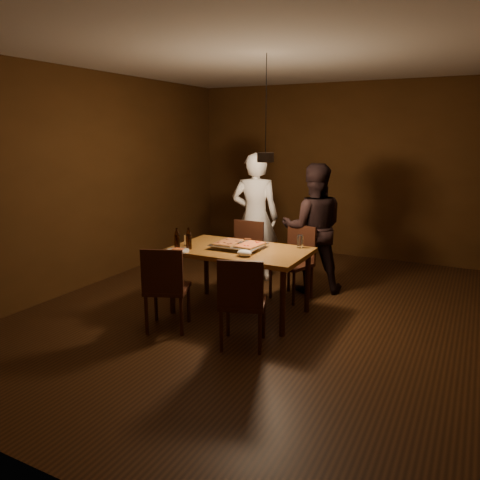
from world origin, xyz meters
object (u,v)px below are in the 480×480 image
at_px(pizza_tray, 239,246).
at_px(beer_bottle_a, 177,239).
at_px(pendant_lamp, 265,156).
at_px(chair_near_left, 165,281).
at_px(diner_white, 255,217).
at_px(dining_table, 240,255).
at_px(chair_far_left, 245,249).
at_px(beer_bottle_b, 189,238).
at_px(plate_slice, 178,250).
at_px(chair_near_right, 242,295).
at_px(diner_dark, 313,228).
at_px(chair_far_right, 296,255).

relative_size(pizza_tray, beer_bottle_a, 2.32).
relative_size(pizza_tray, pendant_lamp, 0.50).
relative_size(chair_near_left, diner_white, 0.31).
distance_m(dining_table, pendant_lamp, 1.12).
height_order(chair_far_left, beer_bottle_b, beer_bottle_b).
xyz_separation_m(dining_table, pizza_tray, (-0.03, 0.02, 0.10)).
distance_m(beer_bottle_a, plate_slice, 0.15).
bearing_deg(pizza_tray, chair_near_right, -64.91).
bearing_deg(beer_bottle_a, chair_near_left, -69.80).
distance_m(chair_near_left, beer_bottle_b, 0.64).
xyz_separation_m(pizza_tray, diner_white, (-0.38, 1.22, 0.10)).
distance_m(plate_slice, diner_white, 1.65).
height_order(plate_slice, diner_dark, diner_dark).
distance_m(chair_near_left, diner_white, 2.07).
relative_size(chair_far_right, pizza_tray, 0.95).
distance_m(pizza_tray, diner_dark, 1.22).
bearing_deg(beer_bottle_a, diner_dark, 53.60).
relative_size(beer_bottle_b, diner_dark, 0.15).
distance_m(chair_near_right, diner_white, 2.24).
bearing_deg(chair_near_left, beer_bottle_a, 88.17).
bearing_deg(plate_slice, beer_bottle_a, 128.43).
xyz_separation_m(beer_bottle_a, beer_bottle_b, (0.12, 0.05, 0.00)).
xyz_separation_m(chair_near_right, plate_slice, (-0.99, 0.41, 0.22)).
distance_m(chair_near_right, pendant_lamp, 1.57).
bearing_deg(plate_slice, chair_near_right, -22.42).
height_order(dining_table, plate_slice, plate_slice).
bearing_deg(pizza_tray, beer_bottle_b, -152.27).
bearing_deg(pizza_tray, pendant_lamp, 23.13).
bearing_deg(dining_table, pizza_tray, 143.22).
relative_size(chair_near_left, diner_dark, 0.33).
xyz_separation_m(beer_bottle_b, diner_dark, (0.96, 1.40, -0.05)).
distance_m(chair_far_left, beer_bottle_b, 1.10).
bearing_deg(diner_white, chair_far_right, 132.68).
height_order(dining_table, pendant_lamp, pendant_lamp).
xyz_separation_m(dining_table, chair_far_right, (0.37, 0.80, -0.14)).
distance_m(chair_far_left, diner_white, 0.59).
xyz_separation_m(chair_far_right, beer_bottle_b, (-0.86, -1.07, 0.33)).
distance_m(chair_far_right, chair_near_left, 1.80).
relative_size(chair_far_left, pizza_tray, 0.88).
height_order(beer_bottle_b, diner_white, diner_white).
bearing_deg(diner_white, beer_bottle_b, 68.88).
bearing_deg(chair_far_right, beer_bottle_a, 65.76).
relative_size(pizza_tray, beer_bottle_b, 2.27).
bearing_deg(diner_white, beer_bottle_a, 64.69).
bearing_deg(chair_near_right, chair_far_right, 73.77).
distance_m(diner_white, pendant_lamp, 1.54).
relative_size(chair_far_left, chair_near_left, 0.89).
relative_size(chair_near_right, diner_dark, 0.32).
xyz_separation_m(chair_far_left, beer_bottle_a, (-0.29, -1.09, 0.33)).
xyz_separation_m(chair_near_right, beer_bottle_b, (-0.94, 0.54, 0.33)).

